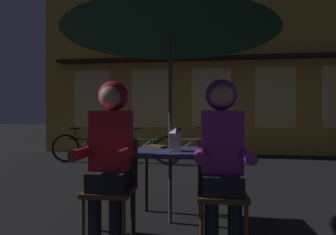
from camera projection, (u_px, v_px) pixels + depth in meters
ground_plane at (170, 223)px, 2.75m from camera, size 60.00×60.00×0.00m
cafe_table at (170, 160)px, 2.75m from camera, size 0.72×0.72×0.74m
patio_umbrella at (170, 19)px, 2.74m from camera, size 2.10×2.10×2.31m
lantern at (176, 139)px, 2.65m from camera, size 0.11×0.11×0.23m
chair_left at (113, 182)px, 2.44m from camera, size 0.40×0.40×0.87m
chair_right at (221, 185)px, 2.33m from camera, size 0.40×0.40×0.87m
person_left_hooded at (111, 143)px, 2.38m from camera, size 0.45×0.56×1.40m
person_right_hooded at (222, 144)px, 2.27m from camera, size 0.45×0.56×1.40m
shopfront_building at (211, 48)px, 8.02m from camera, size 10.00×0.93×6.20m
bicycle_nearest at (87, 147)px, 6.42m from camera, size 1.67×0.26×0.84m
bicycle_second at (146, 148)px, 6.18m from camera, size 1.66×0.38×0.84m
bicycle_third at (189, 148)px, 6.22m from camera, size 1.65×0.42×0.84m
book at (156, 146)px, 2.96m from camera, size 0.24×0.21×0.02m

